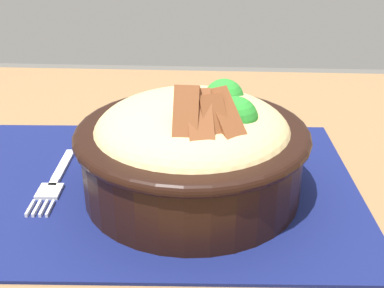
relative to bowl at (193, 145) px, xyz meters
The scene contains 4 objects.
table 0.13m from the bowl, 17.88° to the left, with size 1.11×0.81×0.78m.
placemat 0.07m from the bowl, 14.39° to the right, with size 0.40×0.28×0.00m, color #11194C.
bowl is the anchor object (origin of this frame).
fork 0.15m from the bowl, ahead, with size 0.02×0.13×0.00m.
Camera 1 is at (-0.06, 0.39, 1.02)m, focal length 45.67 mm.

